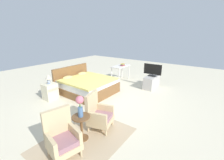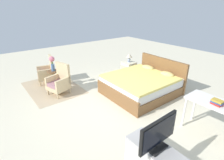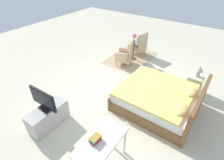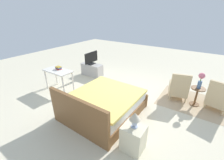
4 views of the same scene
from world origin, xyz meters
TOP-DOWN VIEW (x-y plane):
  - ground_plane at (0.00, 0.00)m, footprint 16.00×16.00m
  - floor_rug at (-2.07, -0.85)m, footprint 2.10×1.50m
  - bed at (-0.01, 1.17)m, footprint 1.78×2.01m
  - armchair_by_window_left at (-2.60, -0.79)m, footprint 0.65×0.65m
  - armchair_by_window_right at (-1.54, -0.79)m, footprint 0.67×0.67m
  - side_table at (-2.07, -0.76)m, footprint 0.40×0.40m
  - flower_vase at (-2.07, -0.76)m, footprint 0.17×0.17m
  - nightstand at (-1.23, 1.76)m, footprint 0.44×0.41m
  - table_lamp at (-1.23, 1.76)m, footprint 0.22×0.22m
  - tv_stand at (2.04, -0.75)m, footprint 0.96×0.40m
  - tv_flatscreen at (2.04, -0.75)m, footprint 0.20×0.76m
  - vanity_desk at (2.12, 0.91)m, footprint 1.04×0.52m
  - book_stack at (2.18, 0.83)m, footprint 0.21×0.16m

SIDE VIEW (x-z plane):
  - ground_plane at x=0.00m, z-range 0.00..0.00m
  - floor_rug at x=-2.07m, z-range 0.00..0.01m
  - tv_stand at x=2.04m, z-range 0.00..0.52m
  - nightstand at x=-1.23m, z-range 0.00..0.58m
  - bed at x=-0.01m, z-range -0.18..0.78m
  - side_table at x=-2.07m, z-range 0.07..0.64m
  - armchair_by_window_left at x=-2.60m, z-range -0.08..0.84m
  - armchair_by_window_right at x=-1.54m, z-range -0.08..0.84m
  - vanity_desk at x=2.12m, z-range 0.26..1.02m
  - tv_flatscreen at x=2.04m, z-range 0.53..1.05m
  - table_lamp at x=-1.23m, z-range 0.63..0.96m
  - book_stack at x=2.18m, z-range 0.75..0.86m
  - flower_vase at x=-2.07m, z-range 0.62..1.10m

